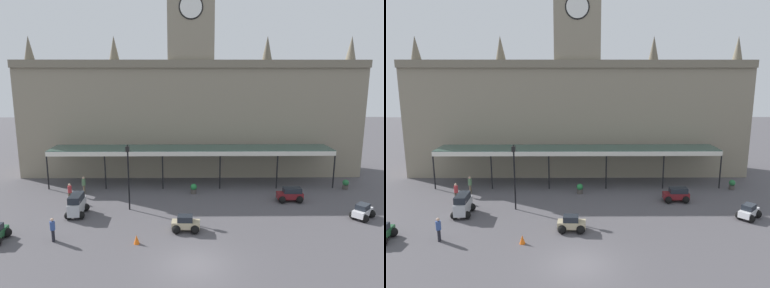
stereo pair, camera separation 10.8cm
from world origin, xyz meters
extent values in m
plane|color=#504D52|center=(0.00, 0.00, 0.00)|extent=(140.00, 140.00, 0.00)
cube|color=gray|center=(0.00, 20.41, 6.29)|extent=(37.10, 5.17, 12.59)
cube|color=#756C5B|center=(0.00, 17.67, 12.19)|extent=(37.10, 0.30, 0.80)
cube|color=gray|center=(0.00, 20.41, 16.74)|extent=(4.80, 4.80, 8.31)
cylinder|color=white|center=(0.00, 17.95, 17.74)|extent=(2.20, 0.12, 2.20)
cylinder|color=black|center=(0.00, 17.99, 17.74)|extent=(2.46, 0.06, 2.46)
cone|color=#675F50|center=(-17.55, 20.41, 13.89)|extent=(1.10, 1.10, 2.60)
cone|color=#675F50|center=(-8.35, 20.41, 13.89)|extent=(1.10, 1.10, 2.60)
cone|color=#675F50|center=(8.35, 20.41, 13.89)|extent=(1.10, 1.10, 2.60)
cone|color=#675F50|center=(17.55, 20.41, 13.89)|extent=(1.10, 1.10, 2.60)
cube|color=#38564C|center=(0.00, 15.62, 3.78)|extent=(28.16, 3.20, 0.16)
cube|color=silver|center=(0.00, 14.02, 3.58)|extent=(28.16, 0.12, 0.44)
cylinder|color=black|center=(-14.08, 14.17, 1.85)|extent=(0.14, 0.14, 3.70)
cylinder|color=black|center=(-8.45, 14.17, 1.85)|extent=(0.14, 0.14, 3.70)
cylinder|color=black|center=(-2.82, 14.17, 1.85)|extent=(0.14, 0.14, 3.70)
cylinder|color=black|center=(2.82, 14.17, 1.85)|extent=(0.14, 0.14, 3.70)
cylinder|color=black|center=(8.45, 14.17, 1.85)|extent=(0.14, 0.14, 3.70)
cylinder|color=black|center=(14.08, 14.17, 1.85)|extent=(0.14, 0.14, 3.70)
cube|color=tan|center=(-0.50, 4.61, 0.52)|extent=(2.08, 0.96, 0.50)
cube|color=#1E232B|center=(-0.55, 4.61, 0.98)|extent=(1.13, 0.84, 0.42)
sphere|color=black|center=(0.20, 5.03, 0.32)|extent=(0.64, 0.64, 0.64)
sphere|color=black|center=(0.16, 4.15, 0.32)|extent=(0.64, 0.64, 0.64)
sphere|color=black|center=(-1.15, 5.08, 0.32)|extent=(0.64, 0.64, 0.64)
sphere|color=black|center=(-1.19, 4.20, 0.32)|extent=(0.64, 0.64, 0.64)
cube|color=silver|center=(13.47, 6.77, 0.52)|extent=(2.10, 2.04, 0.50)
cube|color=#1E232B|center=(13.44, 6.73, 0.98)|extent=(1.35, 1.34, 0.42)
sphere|color=black|center=(13.67, 7.55, 0.32)|extent=(0.64, 0.64, 0.64)
sphere|color=black|center=(14.27, 6.91, 0.32)|extent=(0.64, 0.64, 0.64)
sphere|color=black|center=(12.68, 6.63, 0.32)|extent=(0.64, 0.64, 0.64)
sphere|color=black|center=(13.28, 5.99, 0.32)|extent=(0.64, 0.64, 0.64)
cube|color=#B2B5BA|center=(-9.30, 7.64, 0.74)|extent=(1.05, 2.44, 0.95)
cube|color=#1E232B|center=(-9.30, 7.59, 1.50)|extent=(0.98, 1.94, 0.55)
sphere|color=black|center=(-9.81, 8.47, 0.32)|extent=(0.64, 0.64, 0.64)
sphere|color=black|center=(-8.86, 8.51, 0.32)|extent=(0.64, 0.64, 0.64)
sphere|color=black|center=(-9.74, 6.77, 0.32)|extent=(0.64, 0.64, 0.64)
sphere|color=black|center=(-8.79, 6.81, 0.32)|extent=(0.64, 0.64, 0.64)
cube|color=maroon|center=(8.75, 10.56, 0.54)|extent=(2.25, 0.90, 0.55)
cube|color=#1E232B|center=(8.95, 10.56, 1.05)|extent=(1.55, 0.83, 0.45)
sphere|color=black|center=(7.98, 10.11, 0.32)|extent=(0.64, 0.64, 0.64)
sphere|color=black|center=(7.98, 11.01, 0.32)|extent=(0.64, 0.64, 0.64)
sphere|color=black|center=(9.53, 10.11, 0.32)|extent=(0.64, 0.64, 0.64)
sphere|color=black|center=(9.53, 11.01, 0.32)|extent=(0.64, 0.64, 0.64)
sphere|color=black|center=(-13.06, 3.82, 0.32)|extent=(0.64, 0.64, 0.64)
cylinder|color=black|center=(-9.59, 3.25, 0.41)|extent=(0.17, 0.17, 0.82)
cylinder|color=black|center=(-9.55, 3.03, 0.41)|extent=(0.17, 0.17, 0.82)
cylinder|color=#334C8C|center=(-9.57, 3.14, 1.13)|extent=(0.34, 0.34, 0.62)
sphere|color=tan|center=(-9.57, 3.14, 1.55)|extent=(0.23, 0.23, 0.23)
cylinder|color=brown|center=(-10.97, 10.81, 0.41)|extent=(0.17, 0.17, 0.82)
cylinder|color=brown|center=(-10.77, 10.71, 0.41)|extent=(0.17, 0.17, 0.82)
cylinder|color=#A52D33|center=(-10.87, 10.76, 1.13)|extent=(0.34, 0.34, 0.62)
sphere|color=tan|center=(-10.87, 10.76, 1.55)|extent=(0.23, 0.23, 0.23)
cylinder|color=brown|center=(-10.19, 12.76, 0.41)|extent=(0.17, 0.17, 0.82)
cylinder|color=brown|center=(-10.28, 12.97, 0.41)|extent=(0.17, 0.17, 0.82)
cylinder|color=#4C724C|center=(-10.23, 12.87, 1.13)|extent=(0.34, 0.34, 0.62)
sphere|color=tan|center=(-10.23, 12.87, 1.55)|extent=(0.23, 0.23, 0.23)
cylinder|color=black|center=(-5.26, 8.80, 2.50)|extent=(0.13, 0.13, 5.00)
cube|color=black|center=(-5.26, 8.80, 5.22)|extent=(0.30, 0.30, 0.44)
sphere|color=black|center=(-5.26, 8.80, 5.50)|extent=(0.14, 0.14, 0.14)
cone|color=orange|center=(-3.81, 2.69, 0.31)|extent=(0.40, 0.40, 0.61)
cylinder|color=#47423D|center=(0.20, 12.73, 0.21)|extent=(0.56, 0.56, 0.42)
sphere|color=#267C3D|center=(0.20, 12.73, 0.66)|extent=(0.60, 0.60, 0.60)
cylinder|color=#47423D|center=(15.23, 13.88, 0.21)|extent=(0.56, 0.56, 0.42)
sphere|color=#276939|center=(15.23, 13.88, 0.66)|extent=(0.60, 0.60, 0.60)
camera|label=1|loc=(-0.32, -19.62, 11.46)|focal=33.39mm
camera|label=2|loc=(-0.21, -19.62, 11.46)|focal=33.39mm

